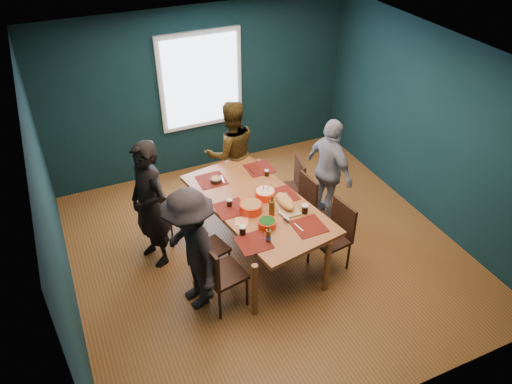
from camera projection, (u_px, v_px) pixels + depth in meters
room at (259, 157)px, 6.25m from camera, size 5.01×5.01×2.71m
dining_table at (257, 207)px, 6.42m from camera, size 1.45×2.34×0.83m
chair_left_far at (170, 211)px, 6.78m from camera, size 0.46×0.46×0.85m
chair_left_mid at (206, 246)px, 6.21m from camera, size 0.45×0.45×0.82m
chair_left_near at (217, 271)px, 5.72m from camera, size 0.51×0.51×0.97m
chair_right_far at (292, 185)px, 7.19m from camera, size 0.51×0.51×0.95m
chair_right_mid at (302, 202)px, 6.88m from camera, size 0.44×0.44×0.91m
chair_right_near at (336, 231)px, 6.34m from camera, size 0.48×0.48×0.94m
person_far_left at (150, 205)px, 6.23m from camera, size 0.62×0.75×1.76m
person_back at (231, 153)px, 7.39m from camera, size 0.85×0.68×1.65m
person_right at (330, 170)px, 7.09m from camera, size 0.51×0.96×1.56m
person_near_left at (191, 251)px, 5.65m from camera, size 0.74×1.11×1.61m
bowl_salad at (251, 207)px, 6.18m from camera, size 0.28×0.28×0.12m
bowl_dumpling at (265, 194)px, 6.42m from camera, size 0.26×0.26×0.25m
bowl_herbs at (267, 223)px, 5.94m from camera, size 0.22×0.22×0.10m
cutting_board at (285, 202)px, 6.26m from camera, size 0.30×0.61×0.13m
small_bowl at (216, 180)px, 6.73m from camera, size 0.16×0.16×0.06m
beer_bottle_a at (268, 236)px, 5.70m from camera, size 0.06×0.06×0.23m
beer_bottle_b at (272, 208)px, 6.10m from camera, size 0.07×0.07×0.28m
cola_glass_a at (243, 230)px, 5.82m from camera, size 0.08×0.08×0.12m
cola_glass_b at (305, 209)px, 6.15m from camera, size 0.08×0.08×0.12m
cola_glass_c at (267, 173)px, 6.85m from camera, size 0.06×0.06×0.09m
cola_glass_d at (229, 203)px, 6.27m from camera, size 0.07×0.07×0.10m
napkin_a at (278, 192)px, 6.55m from camera, size 0.13×0.13×0.00m
napkin_b at (242, 221)px, 6.05m from camera, size 0.21×0.21×0.00m
napkin_c at (307, 225)px, 5.98m from camera, size 0.12×0.12×0.00m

